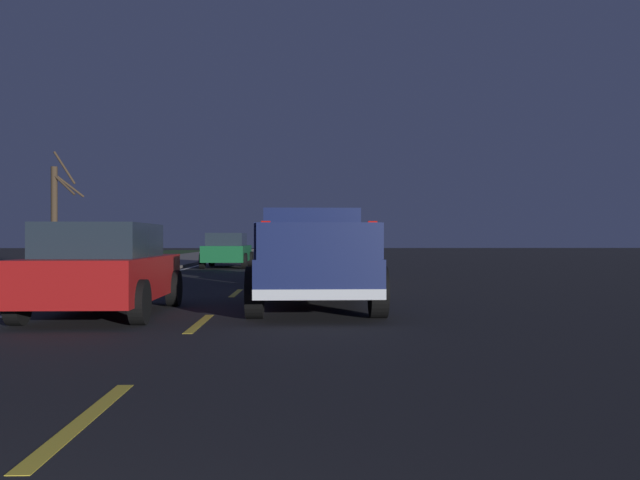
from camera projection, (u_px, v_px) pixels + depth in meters
The scene contains 9 objects.
ground at pixel (262, 271), 28.18m from camera, with size 144.00×144.00×0.00m, color black.
sidewalk_shoulder at pixel (116, 270), 28.03m from camera, with size 108.00×4.00×0.12m, color slate.
lane_markings at pixel (204, 269), 30.25m from camera, with size 108.69×3.54×0.01m.
pickup_truck at pixel (312, 258), 13.70m from camera, with size 5.46×2.36×1.87m.
sedan_tan at pixel (311, 256), 20.95m from camera, with size 4.40×2.03×1.54m.
sedan_green at pixel (227, 250), 32.14m from camera, with size 4.42×2.06×1.54m.
sedan_black at pixel (301, 249), 36.35m from camera, with size 4.42×2.06×1.54m.
sedan_red at pixel (104, 268), 12.07m from camera, with size 4.41×2.04×1.54m.
bare_tree_far at pixel (56, 213), 30.78m from camera, with size 1.03×1.27×5.05m.
Camera 1 is at (-1.23, -1.54, 1.28)m, focal length 40.30 mm.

